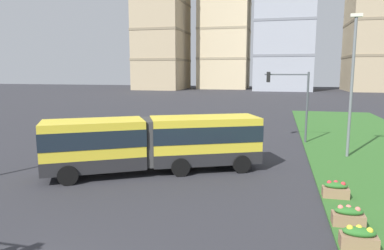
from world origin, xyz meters
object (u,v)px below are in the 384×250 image
object	(u,v)px
streetlight_median	(352,81)
traffic_light_far_right	(293,94)
articulated_bus	(155,143)
apartment_tower_westcentre	(225,31)
apartment_tower_eastcentre	(379,6)
apartment_tower_centre	(285,8)
apartment_tower_west	(162,18)
flower_planter_2	(348,216)
flower_planter_3	(336,190)
flower_planter_1	(359,238)

from	to	relation	value
streetlight_median	traffic_light_far_right	bearing A→B (deg)	128.86
articulated_bus	traffic_light_far_right	distance (m)	12.98
apartment_tower_westcentre	apartment_tower_eastcentre	distance (m)	44.69
apartment_tower_westcentre	apartment_tower_centre	size ratio (longest dim) A/B	0.77
traffic_light_far_right	apartment_tower_west	world-z (taller)	apartment_tower_west
traffic_light_far_right	apartment_tower_west	distance (m)	89.49
flower_planter_2	flower_planter_3	bearing A→B (deg)	90.00
apartment_tower_west	traffic_light_far_right	bearing A→B (deg)	-64.95
articulated_bus	apartment_tower_centre	size ratio (longest dim) A/B	0.24
streetlight_median	apartment_tower_eastcentre	size ratio (longest dim) A/B	0.19
flower_planter_1	apartment_tower_west	size ratio (longest dim) A/B	0.03
articulated_bus	flower_planter_1	size ratio (longest dim) A/B	10.53
flower_planter_1	streetlight_median	distance (m)	13.79
streetlight_median	apartment_tower_west	world-z (taller)	apartment_tower_west
streetlight_median	flower_planter_2	bearing A→B (deg)	-99.65
articulated_bus	flower_planter_3	world-z (taller)	articulated_bus
flower_planter_2	apartment_tower_westcentre	size ratio (longest dim) A/B	0.03
traffic_light_far_right	flower_planter_1	bearing A→B (deg)	-84.95
apartment_tower_west	articulated_bus	bearing A→B (deg)	-71.79
flower_planter_1	traffic_light_far_right	bearing A→B (deg)	95.05
flower_planter_3	apartment_tower_eastcentre	size ratio (longest dim) A/B	0.02
articulated_bus	flower_planter_2	world-z (taller)	articulated_bus
flower_planter_3	streetlight_median	xyz separation A→B (m)	(1.90, 8.23, 4.54)
flower_planter_1	flower_planter_2	xyz separation A→B (m)	(0.00, 1.72, 0.00)
apartment_tower_centre	flower_planter_2	bearing A→B (deg)	-89.06
articulated_bus	traffic_light_far_right	xyz separation A→B (m)	(7.58, 10.32, 2.15)
traffic_light_far_right	apartment_tower_westcentre	size ratio (longest dim) A/B	0.15
apartment_tower_centre	streetlight_median	bearing A→B (deg)	-87.68
articulated_bus	apartment_tower_west	bearing A→B (deg)	108.21
flower_planter_2	apartment_tower_westcentre	bearing A→B (deg)	100.99
apartment_tower_westcentre	apartment_tower_eastcentre	bearing A→B (deg)	-6.20
apartment_tower_west	apartment_tower_eastcentre	xyz separation A→B (m)	(62.59, 4.20, 1.76)
articulated_bus	streetlight_median	distance (m)	13.00
flower_planter_1	apartment_tower_eastcentre	xyz separation A→B (m)	(23.97, 100.74, 23.18)
flower_planter_2	apartment_tower_west	xyz separation A→B (m)	(-38.62, 94.82, 21.42)
flower_planter_1	flower_planter_3	size ratio (longest dim) A/B	1.00
apartment_tower_west	apartment_tower_westcentre	distance (m)	20.82
flower_planter_3	traffic_light_far_right	world-z (taller)	traffic_light_far_right
traffic_light_far_right	apartment_tower_westcentre	xyz separation A→B (m)	(-18.65, 88.41, 14.62)
flower_planter_3	apartment_tower_centre	distance (m)	97.60
apartment_tower_west	apartment_tower_eastcentre	size ratio (longest dim) A/B	0.93
apartment_tower_west	flower_planter_3	bearing A→B (deg)	-67.20
flower_planter_3	apartment_tower_centre	world-z (taller)	apartment_tower_centre
flower_planter_3	apartment_tower_eastcentre	world-z (taller)	apartment_tower_eastcentre
apartment_tower_west	apartment_tower_centre	xyz separation A→B (m)	(37.01, 2.82, 2.17)
articulated_bus	streetlight_median	size ratio (longest dim) A/B	1.28
streetlight_median	apartment_tower_west	bearing A→B (deg)	115.85
articulated_bus	apartment_tower_eastcentre	world-z (taller)	apartment_tower_eastcentre
flower_planter_2	flower_planter_3	xyz separation A→B (m)	(0.00, 2.94, 0.00)
apartment_tower_westcentre	apartment_tower_centre	distance (m)	20.34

